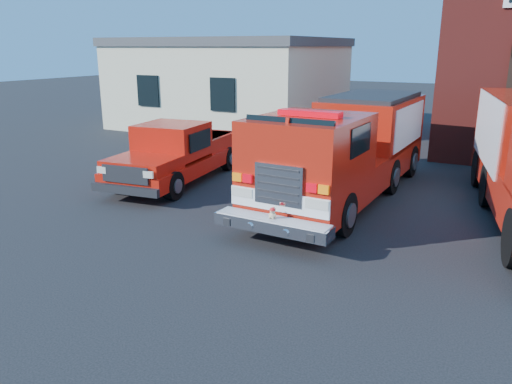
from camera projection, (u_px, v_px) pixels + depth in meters
The scene contains 4 objects.
ground at pixel (282, 236), 10.82m from camera, with size 100.00×100.00×0.00m, color black.
side_building at pixel (231, 82), 25.27m from camera, with size 10.20×8.20×4.35m.
fire_engine at pixel (347, 148), 13.30m from camera, with size 2.62×8.56×2.62m.
pickup_truck at pixel (177, 154), 15.01m from camera, with size 2.61×5.67×1.79m.
Camera 1 is at (4.25, -9.20, 3.95)m, focal length 35.00 mm.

